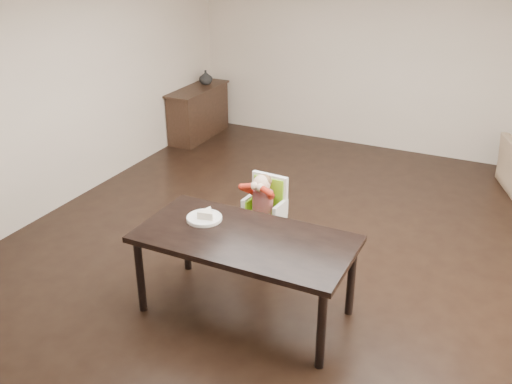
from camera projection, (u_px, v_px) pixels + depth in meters
The scene contains 7 objects.
ground at pixel (297, 257), 5.81m from camera, with size 7.00×7.00×0.00m, color black.
room_walls at pixel (304, 77), 5.02m from camera, with size 6.02×7.02×2.71m.
dining_table at pixel (245, 245), 4.71m from camera, with size 1.80×0.90×0.75m.
high_chair at pixel (264, 201), 5.41m from camera, with size 0.43×0.43×0.97m.
plate at pixel (205, 217), 4.93m from camera, with size 0.38×0.38×0.09m.
sideboard at pixel (198, 112), 8.94m from camera, with size 0.44×1.26×0.79m.
vase at pixel (206, 78), 8.94m from camera, with size 0.21×0.22×0.21m, color #99999E.
Camera 1 is at (1.79, -4.66, 3.07)m, focal length 40.00 mm.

